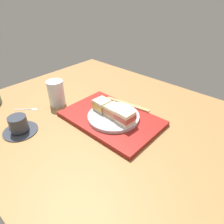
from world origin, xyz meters
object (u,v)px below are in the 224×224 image
at_px(sandwich_middle, 113,111).
at_px(coffee_cup, 19,125).
at_px(teaspoon, 31,109).
at_px(sandwich_near, 125,117).
at_px(sandwich_far, 102,105).
at_px(sandwich_plate, 113,117).
at_px(chopsticks_pair, 127,104).
at_px(drinking_glass, 56,93).

distance_m(sandwich_middle, coffee_cup, 0.38).
bearing_deg(sandwich_middle, teaspoon, 27.77).
relative_size(sandwich_near, sandwich_far, 1.03).
bearing_deg(sandwich_plate, teaspoon, 27.77).
height_order(sandwich_middle, coffee_cup, sandwich_middle).
bearing_deg(teaspoon, chopsticks_pair, -136.51).
bearing_deg(teaspoon, sandwich_middle, -152.23).
bearing_deg(coffee_cup, sandwich_middle, -128.09).
relative_size(sandwich_middle, chopsticks_pair, 0.31).
bearing_deg(drinking_glass, sandwich_near, -169.56).
bearing_deg(sandwich_far, chopsticks_pair, -109.99).
bearing_deg(sandwich_plate, sandwich_near, 177.10).
distance_m(sandwich_middle, chopsticks_pair, 0.13).
height_order(sandwich_middle, chopsticks_pair, sandwich_middle).
relative_size(sandwich_far, chopsticks_pair, 0.30).
xyz_separation_m(coffee_cup, drinking_glass, (0.06, -0.22, 0.03)).
bearing_deg(sandwich_far, sandwich_middle, 177.10).
height_order(sandwich_near, teaspoon, sandwich_near).
height_order(sandwich_near, sandwich_far, sandwich_near).
relative_size(sandwich_plate, teaspoon, 2.60).
xyz_separation_m(sandwich_near, sandwich_middle, (0.07, -0.00, -0.00)).
relative_size(sandwich_far, drinking_glass, 0.55).
bearing_deg(sandwich_near, chopsticks_pair, -55.30).
relative_size(sandwich_near, drinking_glass, 0.57).
distance_m(chopsticks_pair, teaspoon, 0.45).
height_order(sandwich_far, teaspoon, sandwich_far).
xyz_separation_m(chopsticks_pair, teaspoon, (0.33, 0.31, -0.02)).
bearing_deg(sandwich_middle, sandwich_near, 177.10).
bearing_deg(teaspoon, sandwich_plate, -152.23).
relative_size(sandwich_plate, coffee_cup, 1.62).
height_order(sandwich_middle, teaspoon, sandwich_middle).
relative_size(sandwich_plate, sandwich_far, 3.24).
xyz_separation_m(drinking_glass, teaspoon, (0.05, 0.11, -0.06)).
bearing_deg(drinking_glass, coffee_cup, 106.07).
bearing_deg(teaspoon, sandwich_near, -156.57).
height_order(chopsticks_pair, teaspoon, chopsticks_pair).
bearing_deg(chopsticks_pair, sandwich_far, 70.01).
xyz_separation_m(sandwich_near, teaspoon, (0.41, 0.18, -0.05)).
height_order(chopsticks_pair, drinking_glass, drinking_glass).
bearing_deg(coffee_cup, chopsticks_pair, -116.38).
bearing_deg(drinking_glass, chopsticks_pair, -144.36).
bearing_deg(coffee_cup, drinking_glass, -73.93).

